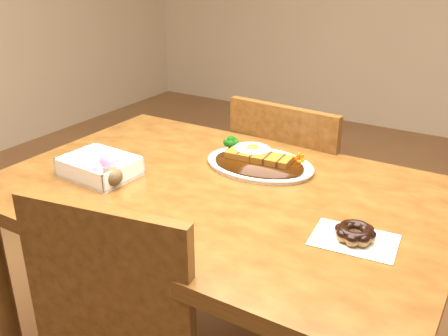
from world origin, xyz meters
The scene contains 5 objects.
table centered at (0.00, 0.00, 0.65)m, with size 1.20×0.80×0.75m.
chair_far centered at (0.00, 0.53, 0.48)m, with size 0.45×0.45×0.87m.
katsu_curry_plate centered at (0.02, 0.18, 0.77)m, with size 0.32×0.23×0.06m.
donut_box centered at (-0.33, -0.11, 0.78)m, with size 0.23×0.17×0.06m.
pon_de_ring centered at (0.39, -0.07, 0.77)m, with size 0.19×0.14×0.03m.
Camera 1 is at (0.64, -1.02, 1.33)m, focal length 40.00 mm.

